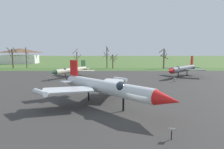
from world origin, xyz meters
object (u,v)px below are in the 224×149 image
Objects in this scene: info_placard_front_left at (172,132)px; visitor_building at (21,56)px; info_placard_rear_center at (175,79)px; jet_fighter_rear_center at (182,69)px; jet_fighter_front_left at (106,87)px; jet_fighter_front_right at (72,70)px; info_placard_front_right at (49,79)px.

info_placard_front_left is 0.05× the size of visitor_building.
info_placard_front_left is at bearing -110.04° from info_placard_rear_center.
info_placard_rear_center is (-4.88, -8.04, -1.64)m from jet_fighter_rear_center.
jet_fighter_front_left reaches higher than jet_fighter_front_right.
jet_fighter_rear_center reaches higher than jet_fighter_front_left.
jet_fighter_front_left is 15.45× the size of info_placard_rear_center.
info_placard_rear_center is (9.54, 26.14, 0.02)m from info_placard_front_left.
jet_fighter_front_left is 10.32m from info_placard_front_left.
visitor_building is at bearing 127.02° from jet_fighter_front_right.
jet_fighter_front_right is at bearing 162.53° from info_placard_rear_center.
info_placard_rear_center is 94.85m from visitor_building.
visitor_building is (-43.46, 57.64, 2.46)m from jet_fighter_front_right.
jet_fighter_front_left is 23.06m from info_placard_rear_center.
info_placard_rear_center is at bearing 49.61° from jet_fighter_front_left.
jet_fighter_front_right reaches higher than info_placard_front_left.
jet_fighter_rear_center is at bearing 0.31° from jet_fighter_front_right.
info_placard_front_right is 34.33m from jet_fighter_rear_center.
info_placard_rear_center is (25.03, -7.88, -1.29)m from jet_fighter_front_right.
jet_fighter_front_right reaches higher than info_placard_rear_center.
jet_fighter_front_right is (-10.13, 25.39, -0.50)m from jet_fighter_front_left.
jet_fighter_front_right reaches higher than info_placard_front_right.
info_placard_rear_center is at bearing -17.47° from jet_fighter_front_right.
info_placard_rear_center is 0.05× the size of visitor_building.
info_placard_rear_center is (28.63, -0.74, -0.05)m from info_placard_front_right.
visitor_building is at bearing 122.84° from jet_fighter_front_left.
jet_fighter_front_left is at bearing -53.04° from info_placard_front_right.
info_placard_front_left is (5.37, -8.63, -1.80)m from jet_fighter_front_left.
visitor_building is (-58.95, 91.66, 3.77)m from info_placard_front_left.
visitor_building is at bearing 136.27° from info_placard_rear_center.
jet_fighter_front_left is 27.34m from jet_fighter_front_right.
info_placard_front_right is (-13.73, 18.25, -1.73)m from jet_fighter_front_left.
jet_fighter_front_right is at bearing 63.19° from info_placard_front_right.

